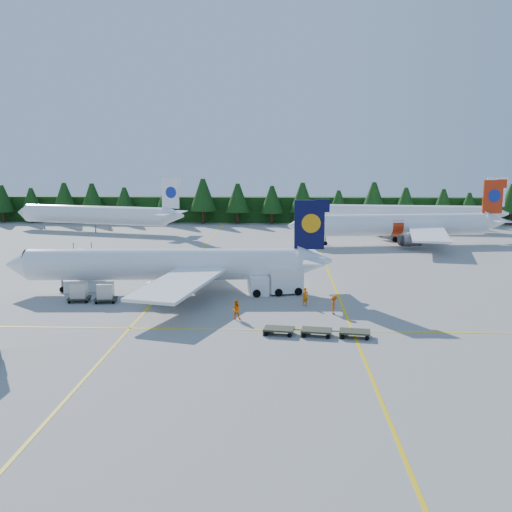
{
  "coord_description": "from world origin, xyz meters",
  "views": [
    {
      "loc": [
        -0.36,
        -54.97,
        15.13
      ],
      "look_at": [
        -3.46,
        12.75,
        3.5
      ],
      "focal_mm": 40.0,
      "sensor_mm": 36.0,
      "label": 1
    }
  ],
  "objects_px": {
    "airliner_navy": "(158,265)",
    "airstairs": "(84,282)",
    "airliner_red": "(391,225)",
    "service_truck": "(276,282)"
  },
  "relations": [
    {
      "from": "airliner_red",
      "to": "airstairs",
      "type": "distance_m",
      "value": 56.76
    },
    {
      "from": "airstairs",
      "to": "service_truck",
      "type": "bearing_deg",
      "value": -24.29
    },
    {
      "from": "airstairs",
      "to": "service_truck",
      "type": "xyz_separation_m",
      "value": [
        22.37,
        -1.29,
        0.51
      ]
    },
    {
      "from": "airliner_navy",
      "to": "airliner_red",
      "type": "relative_size",
      "value": 0.93
    },
    {
      "from": "airliner_navy",
      "to": "service_truck",
      "type": "distance_m",
      "value": 13.54
    },
    {
      "from": "airliner_navy",
      "to": "airstairs",
      "type": "bearing_deg",
      "value": 171.18
    },
    {
      "from": "airliner_navy",
      "to": "airstairs",
      "type": "relative_size",
      "value": 5.05
    },
    {
      "from": "airliner_red",
      "to": "airstairs",
      "type": "relative_size",
      "value": 5.42
    },
    {
      "from": "airliner_navy",
      "to": "service_truck",
      "type": "relative_size",
      "value": 5.69
    },
    {
      "from": "airstairs",
      "to": "service_truck",
      "type": "height_order",
      "value": "airstairs"
    }
  ]
}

